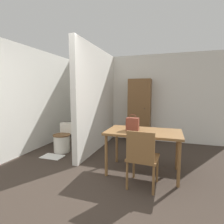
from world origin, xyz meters
TOP-DOWN VIEW (x-y plane):
  - ground_plane at (0.00, 0.00)m, footprint 16.00×16.00m
  - wall_back at (0.00, 3.53)m, footprint 5.18×0.12m
  - wall_left at (-2.15, 1.73)m, footprint 0.12×4.47m
  - partition_wall at (-0.65, 2.32)m, footprint 0.12×2.31m
  - dining_table at (0.66, 1.30)m, footprint 1.29×0.76m
  - wooden_chair at (0.71, 0.78)m, footprint 0.48×0.48m
  - toilet at (-1.37, 1.86)m, footprint 0.41×0.56m
  - handbag at (0.46, 1.28)m, footprint 0.22×0.14m
  - wooden_cabinet at (0.27, 3.24)m, footprint 0.62×0.43m
  - bath_mat at (-1.37, 1.43)m, footprint 0.48×0.31m

SIDE VIEW (x-z plane):
  - ground_plane at x=0.00m, z-range 0.00..0.00m
  - bath_mat at x=-1.37m, z-range 0.00..0.01m
  - toilet at x=-1.37m, z-range -0.06..0.60m
  - wooden_chair at x=0.71m, z-range 0.05..0.94m
  - dining_table at x=0.66m, z-range 0.30..1.06m
  - handbag at x=0.46m, z-range 0.73..1.03m
  - wooden_cabinet at x=0.27m, z-range 0.00..1.80m
  - wall_back at x=0.00m, z-range 0.00..2.50m
  - wall_left at x=-2.15m, z-range 0.00..2.50m
  - partition_wall at x=-0.65m, z-range 0.00..2.50m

